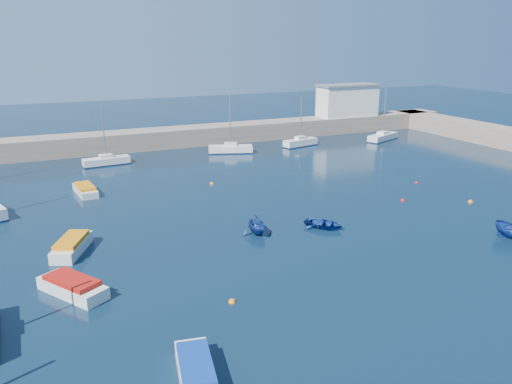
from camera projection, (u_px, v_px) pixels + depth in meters
name	position (u px, v px, depth m)	size (l,w,h in m)	color
ground	(360.00, 272.00, 33.54)	(220.00, 220.00, 0.00)	#0B1E30
back_wall	(175.00, 137.00, 73.25)	(96.00, 4.50, 2.60)	#7C6D5F
right_arm	(471.00, 131.00, 78.39)	(4.50, 32.00, 2.60)	#7C6D5F
harbor_office	(347.00, 101.00, 83.97)	(10.00, 4.00, 5.00)	silver
sailboat_5	(106.00, 161.00, 62.11)	(5.78, 2.11, 7.48)	silver
sailboat_6	(230.00, 149.00, 68.81)	(6.22, 3.53, 7.93)	silver
sailboat_7	(300.00, 142.00, 73.20)	(5.63, 2.61, 7.30)	silver
sailboat_8	(383.00, 137.00, 77.45)	(6.48, 4.04, 8.24)	silver
motorboat_0	(72.00, 286.00, 30.53)	(4.00, 5.00, 1.08)	silver
motorboat_1	(72.00, 245.00, 36.55)	(3.42, 4.87, 1.13)	silver
motorboat_2	(85.00, 190.00, 50.52)	(2.09, 4.70, 0.94)	silver
motorboat_3	(196.00, 371.00, 22.75)	(2.32, 4.64, 1.04)	silver
dinghy_center	(324.00, 224.00, 41.40)	(2.36, 3.30, 0.68)	navy
dinghy_left	(256.00, 224.00, 40.07)	(2.53, 2.93, 1.54)	navy
buoy_0	(232.00, 302.00, 29.69)	(0.45, 0.45, 0.45)	orange
buoy_1	(403.00, 201.00, 48.43)	(0.44, 0.44, 0.44)	#B2100D
buoy_2	(470.00, 202.00, 48.02)	(0.47, 0.47, 0.47)	orange
buoy_3	(212.00, 184.00, 54.09)	(0.45, 0.45, 0.45)	orange
buoy_4	(416.00, 183.00, 54.48)	(0.39, 0.39, 0.39)	#B2100D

